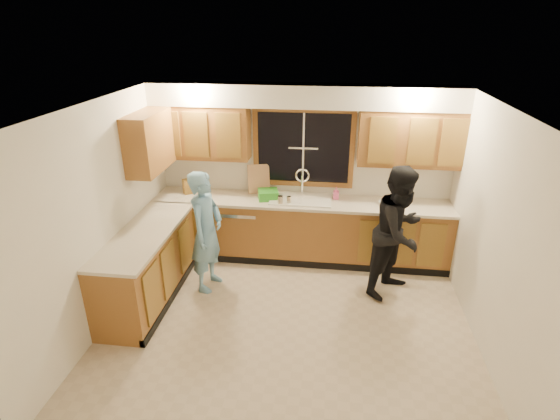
# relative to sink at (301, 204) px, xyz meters

# --- Properties ---
(floor) EXTENTS (4.20, 4.20, 0.00)m
(floor) POSITION_rel_sink_xyz_m (0.00, -1.60, -0.86)
(floor) COLOR beige
(floor) RESTS_ON ground
(ceiling) EXTENTS (4.20, 4.20, 0.00)m
(ceiling) POSITION_rel_sink_xyz_m (0.00, -1.60, 1.64)
(ceiling) COLOR silver
(wall_back) EXTENTS (4.20, 0.00, 4.20)m
(wall_back) POSITION_rel_sink_xyz_m (0.00, 0.30, 0.39)
(wall_back) COLOR white
(wall_back) RESTS_ON ground
(wall_left) EXTENTS (0.00, 3.80, 3.80)m
(wall_left) POSITION_rel_sink_xyz_m (-2.10, -1.60, 0.39)
(wall_left) COLOR white
(wall_left) RESTS_ON ground
(wall_right) EXTENTS (0.00, 3.80, 3.80)m
(wall_right) POSITION_rel_sink_xyz_m (2.10, -1.60, 0.39)
(wall_right) COLOR white
(wall_right) RESTS_ON ground
(base_cabinets_back) EXTENTS (4.20, 0.60, 0.88)m
(base_cabinets_back) POSITION_rel_sink_xyz_m (0.00, -0.00, -0.42)
(base_cabinets_back) COLOR #98602C
(base_cabinets_back) RESTS_ON ground
(base_cabinets_left) EXTENTS (0.60, 1.90, 0.88)m
(base_cabinets_left) POSITION_rel_sink_xyz_m (-1.80, -1.25, -0.42)
(base_cabinets_left) COLOR #98602C
(base_cabinets_left) RESTS_ON ground
(countertop_back) EXTENTS (4.20, 0.63, 0.04)m
(countertop_back) POSITION_rel_sink_xyz_m (0.00, -0.02, 0.04)
(countertop_back) COLOR beige
(countertop_back) RESTS_ON base_cabinets_back
(countertop_left) EXTENTS (0.63, 1.90, 0.04)m
(countertop_left) POSITION_rel_sink_xyz_m (-1.79, -1.25, 0.04)
(countertop_left) COLOR beige
(countertop_left) RESTS_ON base_cabinets_left
(upper_cabinets_left) EXTENTS (1.35, 0.33, 0.75)m
(upper_cabinets_left) POSITION_rel_sink_xyz_m (-1.43, 0.13, 0.96)
(upper_cabinets_left) COLOR #98602C
(upper_cabinets_left) RESTS_ON wall_back
(upper_cabinets_right) EXTENTS (1.35, 0.33, 0.75)m
(upper_cabinets_right) POSITION_rel_sink_xyz_m (1.43, 0.13, 0.96)
(upper_cabinets_right) COLOR #98602C
(upper_cabinets_right) RESTS_ON wall_back
(upper_cabinets_return) EXTENTS (0.33, 0.90, 0.75)m
(upper_cabinets_return) POSITION_rel_sink_xyz_m (-1.94, -0.48, 0.96)
(upper_cabinets_return) COLOR #98602C
(upper_cabinets_return) RESTS_ON wall_left
(soffit) EXTENTS (4.20, 0.35, 0.30)m
(soffit) POSITION_rel_sink_xyz_m (0.00, 0.12, 1.49)
(soffit) COLOR white
(soffit) RESTS_ON wall_back
(window_frame) EXTENTS (1.44, 0.03, 1.14)m
(window_frame) POSITION_rel_sink_xyz_m (0.00, 0.29, 0.74)
(window_frame) COLOR black
(window_frame) RESTS_ON wall_back
(sink) EXTENTS (0.86, 0.52, 0.57)m
(sink) POSITION_rel_sink_xyz_m (0.00, 0.00, 0.00)
(sink) COLOR white
(sink) RESTS_ON countertop_back
(dishwasher) EXTENTS (0.60, 0.56, 0.82)m
(dishwasher) POSITION_rel_sink_xyz_m (-0.85, -0.01, -0.45)
(dishwasher) COLOR white
(dishwasher) RESTS_ON floor
(stove) EXTENTS (0.58, 0.75, 0.90)m
(stove) POSITION_rel_sink_xyz_m (-1.80, -1.82, -0.41)
(stove) COLOR white
(stove) RESTS_ON floor
(man) EXTENTS (0.49, 0.64, 1.60)m
(man) POSITION_rel_sink_xyz_m (-1.12, -0.92, -0.06)
(man) COLOR #6FA7D2
(man) RESTS_ON floor
(woman) EXTENTS (1.02, 1.05, 1.70)m
(woman) POSITION_rel_sink_xyz_m (1.29, -0.72, -0.02)
(woman) COLOR black
(woman) RESTS_ON floor
(knife_block) EXTENTS (0.16, 0.15, 0.22)m
(knife_block) POSITION_rel_sink_xyz_m (-1.67, 0.04, 0.17)
(knife_block) COLOR olive
(knife_block) RESTS_ON countertop_back
(cutting_board) EXTENTS (0.34, 0.20, 0.42)m
(cutting_board) POSITION_rel_sink_xyz_m (-0.64, 0.22, 0.27)
(cutting_board) COLOR tan
(cutting_board) RESTS_ON countertop_back
(dish_crate) EXTENTS (0.33, 0.32, 0.13)m
(dish_crate) POSITION_rel_sink_xyz_m (-0.47, -0.02, 0.12)
(dish_crate) COLOR #2F9025
(dish_crate) RESTS_ON countertop_back
(soap_bottle) EXTENTS (0.08, 0.08, 0.17)m
(soap_bottle) POSITION_rel_sink_xyz_m (0.49, 0.11, 0.14)
(soap_bottle) COLOR #E95898
(soap_bottle) RESTS_ON countertop_back
(bowl) EXTENTS (0.25, 0.25, 0.05)m
(bowl) POSITION_rel_sink_xyz_m (1.19, -0.05, 0.08)
(bowl) COLOR silver
(bowl) RESTS_ON countertop_back
(can_left) EXTENTS (0.08, 0.08, 0.13)m
(can_left) POSITION_rel_sink_xyz_m (-0.27, -0.22, 0.12)
(can_left) COLOR #BBA98F
(can_left) RESTS_ON countertop_back
(can_right) EXTENTS (0.08, 0.08, 0.11)m
(can_right) POSITION_rel_sink_xyz_m (-0.15, -0.17, 0.11)
(can_right) COLOR #BBA98F
(can_right) RESTS_ON countertop_back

